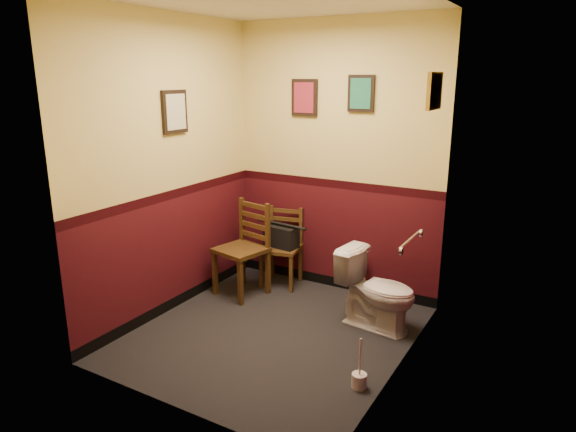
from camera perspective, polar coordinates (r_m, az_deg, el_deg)
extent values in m
cube|color=black|center=(4.57, -1.61, -12.92)|extent=(2.20, 2.40, 0.00)
cube|color=#3D0D14|center=(5.15, 5.34, 6.20)|extent=(2.20, 0.00, 2.70)
cube|color=#3D0D14|center=(3.18, -13.23, 0.08)|extent=(2.20, 0.00, 2.70)
cube|color=#3D0D14|center=(4.77, -13.11, 5.13)|extent=(0.00, 2.40, 2.70)
cube|color=#3D0D14|center=(3.66, 13.07, 2.09)|extent=(0.00, 2.40, 2.70)
cylinder|color=silver|center=(4.00, 13.32, -2.72)|extent=(0.03, 0.50, 0.03)
cylinder|color=silver|center=(3.77, 12.49, -3.80)|extent=(0.02, 0.06, 0.06)
cylinder|color=silver|center=(4.23, 14.58, -1.83)|extent=(0.02, 0.06, 0.06)
cube|color=black|center=(5.22, 1.85, 13.01)|extent=(0.28, 0.03, 0.36)
cube|color=maroon|center=(5.21, 1.76, 13.01)|extent=(0.22, 0.01, 0.30)
cube|color=black|center=(4.97, 8.13, 13.33)|extent=(0.26, 0.03, 0.34)
cube|color=#226E51|center=(4.95, 8.05, 13.32)|extent=(0.20, 0.01, 0.28)
cube|color=black|center=(4.77, -12.49, 11.24)|extent=(0.03, 0.30, 0.38)
cube|color=beige|center=(4.76, -12.34, 11.24)|extent=(0.01, 0.24, 0.31)
cube|color=olive|center=(4.15, 15.97, 13.22)|extent=(0.03, 0.34, 0.28)
cube|color=beige|center=(4.15, 15.74, 13.23)|extent=(0.01, 0.28, 0.22)
imported|color=white|center=(4.60, 9.89, -8.20)|extent=(0.74, 0.48, 0.69)
cylinder|color=silver|center=(3.89, 7.91, -17.68)|extent=(0.11, 0.11, 0.11)
cylinder|color=silver|center=(3.79, 8.02, -15.38)|extent=(0.01, 0.01, 0.31)
cube|color=brown|center=(5.18, -5.26, -3.77)|extent=(0.52, 0.52, 0.04)
cube|color=brown|center=(5.28, -8.12, -6.22)|extent=(0.05, 0.05, 0.47)
cube|color=brown|center=(5.51, -5.09, -5.18)|extent=(0.05, 0.05, 0.47)
cube|color=brown|center=(5.01, -5.32, -7.33)|extent=(0.05, 0.05, 0.47)
cube|color=brown|center=(5.25, -2.26, -6.18)|extent=(0.05, 0.05, 0.47)
cube|color=brown|center=(5.36, -5.16, -0.43)|extent=(0.05, 0.04, 0.47)
cube|color=brown|center=(5.10, -2.28, -1.21)|extent=(0.05, 0.04, 0.47)
cube|color=brown|center=(5.27, -3.73, -2.19)|extent=(0.35, 0.10, 0.05)
cube|color=brown|center=(5.24, -3.75, -1.09)|extent=(0.35, 0.10, 0.05)
cube|color=brown|center=(5.21, -3.77, 0.02)|extent=(0.35, 0.10, 0.05)
cube|color=brown|center=(5.18, -3.79, 1.14)|extent=(0.35, 0.10, 0.05)
cube|color=brown|center=(5.41, -0.75, -3.59)|extent=(0.45, 0.45, 0.04)
cube|color=brown|center=(5.39, -2.97, -5.99)|extent=(0.04, 0.04, 0.41)
cube|color=brown|center=(5.67, -1.76, -4.86)|extent=(0.04, 0.04, 0.41)
cube|color=brown|center=(5.28, 0.35, -6.41)|extent=(0.04, 0.04, 0.41)
cube|color=brown|center=(5.57, 1.40, -5.23)|extent=(0.04, 0.04, 0.41)
cube|color=brown|center=(5.55, -1.78, -0.88)|extent=(0.04, 0.04, 0.41)
cube|color=brown|center=(5.45, 1.44, -1.19)|extent=(0.04, 0.04, 0.41)
cube|color=brown|center=(5.53, -0.18, -2.16)|extent=(0.31, 0.08, 0.04)
cube|color=brown|center=(5.50, -0.18, -1.26)|extent=(0.31, 0.08, 0.04)
cube|color=brown|center=(5.48, -0.18, -0.35)|extent=(0.31, 0.08, 0.04)
cube|color=brown|center=(5.45, -0.18, 0.57)|extent=(0.31, 0.08, 0.04)
cube|color=black|center=(5.36, -0.76, -2.28)|extent=(0.37, 0.22, 0.22)
cylinder|color=black|center=(5.33, -0.76, -0.91)|extent=(0.31, 0.07, 0.03)
cylinder|color=silver|center=(5.32, 7.39, -8.20)|extent=(0.11, 0.11, 0.10)
cylinder|color=silver|center=(5.28, 8.59, -8.44)|extent=(0.11, 0.11, 0.10)
cylinder|color=silver|center=(5.25, 7.99, -7.36)|extent=(0.11, 0.11, 0.10)
cylinder|color=silver|center=(5.19, 7.94, -6.42)|extent=(0.11, 0.11, 0.10)
cylinder|color=silver|center=(5.18, 8.11, -5.29)|extent=(0.11, 0.11, 0.10)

